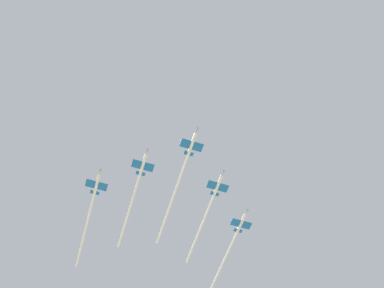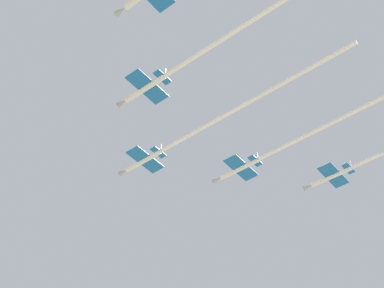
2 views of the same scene
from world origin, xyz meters
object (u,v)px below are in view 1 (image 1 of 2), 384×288
at_px(jet_lead, 180,177).
at_px(jet_starboard_outer, 90,210).
at_px(jet_port_inner, 208,209).
at_px(jet_starboard_inner, 135,190).
at_px(jet_port_outer, 232,244).

distance_m(jet_lead, jet_starboard_outer, 38.02).
relative_size(jet_port_inner, jet_starboard_outer, 0.94).
xyz_separation_m(jet_lead, jet_port_inner, (7.66, 15.86, -0.24)).
distance_m(jet_lead, jet_starboard_inner, 17.83).
bearing_deg(jet_starboard_inner, jet_starboard_outer, -45.05).
height_order(jet_port_inner, jet_starboard_inner, jet_starboard_inner).
relative_size(jet_lead, jet_port_inner, 1.16).
bearing_deg(jet_lead, jet_starboard_outer, -41.05).
xyz_separation_m(jet_lead, jet_port_outer, (13.79, 34.49, -0.53)).
relative_size(jet_lead, jet_port_outer, 1.17).
bearing_deg(jet_port_inner, jet_port_outer, -136.96).
bearing_deg(jet_lead, jet_starboard_inner, -36.49).
distance_m(jet_lead, jet_port_inner, 17.61).
bearing_deg(jet_port_inner, jet_starboard_inner, -0.76).
bearing_deg(jet_starboard_inner, jet_port_inner, 179.24).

